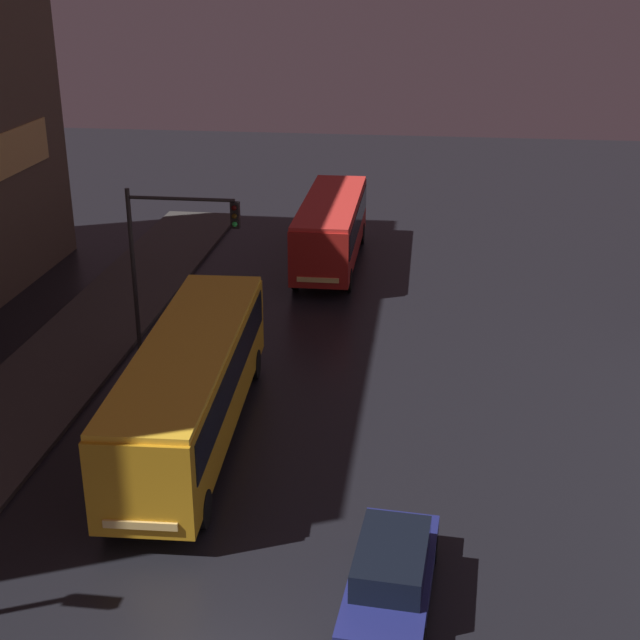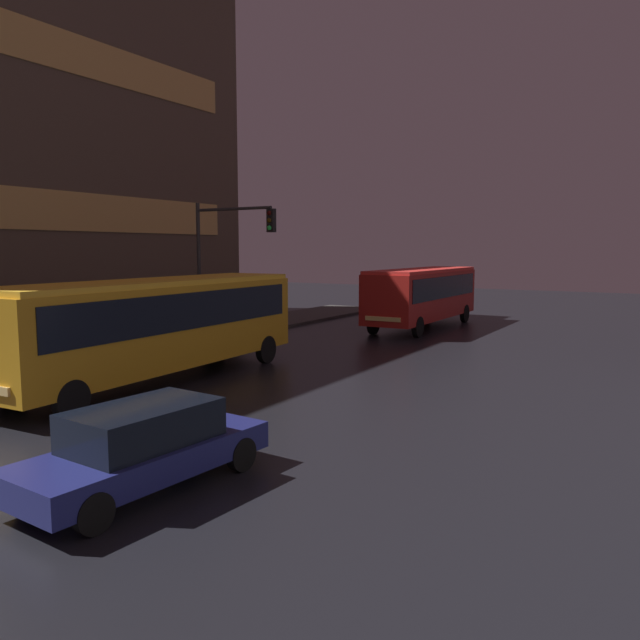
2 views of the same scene
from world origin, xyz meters
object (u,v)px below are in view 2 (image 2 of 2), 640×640
at_px(bus_far, 423,291).
at_px(traffic_light_main, 225,249).
at_px(car_taxi, 144,446).
at_px(bus_near, 157,319).

height_order(bus_far, traffic_light_main, traffic_light_main).
height_order(bus_far, car_taxi, bus_far).
bearing_deg(car_taxi, traffic_light_main, -51.96).
bearing_deg(car_taxi, bus_far, -75.99).
relative_size(bus_near, bus_far, 1.15).
bearing_deg(bus_near, traffic_light_main, -72.30).
xyz_separation_m(bus_near, bus_far, (2.09, 16.91, -0.06)).
relative_size(bus_far, car_taxi, 2.14).
distance_m(bus_far, traffic_light_main, 11.92).
bearing_deg(traffic_light_main, bus_far, 68.36).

